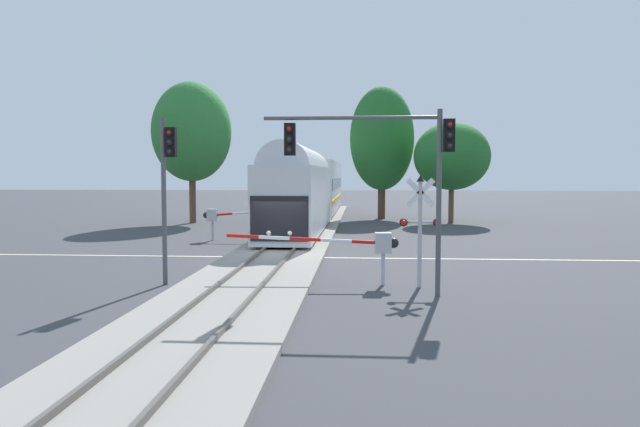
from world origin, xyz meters
name	(u,v)px	position (x,y,z in m)	size (l,w,h in m)	color
ground_plane	(276,257)	(0.00, 0.00, 0.00)	(220.00, 220.00, 0.00)	#3D3D42
road_centre_stripe	(276,257)	(0.00, 0.00, 0.00)	(44.00, 0.20, 0.01)	beige
railway_track	(276,255)	(0.00, 0.00, 0.10)	(4.40, 80.00, 0.32)	gray
commuter_train	(313,187)	(0.00, 19.84, 2.79)	(3.04, 40.74, 5.16)	silver
crossing_gate_near	(363,244)	(3.94, -6.48, 1.42)	(5.94, 0.40, 1.80)	#B7B7BC
crossing_signal_mast	(420,219)	(5.82, -6.82, 2.30)	(1.36, 0.44, 3.76)	#B2B2B7
crossing_gate_far	(226,215)	(-3.82, 6.48, 1.45)	(6.46, 0.40, 1.97)	#B7B7BC
traffic_signal_near_right	(387,154)	(4.65, -8.28, 4.39)	(5.86, 0.38, 5.77)	#4C4C51
traffic_signal_median	(167,174)	(-2.71, -6.96, 3.79)	(0.53, 0.38, 5.66)	#4C4C51
elm_centre_background	(382,139)	(5.55, 23.98, 6.75)	(5.40, 5.40, 11.14)	#4C3828
oak_far_right	(452,156)	(10.83, 20.20, 5.16)	(5.90, 5.90, 7.80)	brown
oak_behind_train	(192,132)	(-9.19, 18.38, 7.01)	(6.07, 6.07, 10.84)	brown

